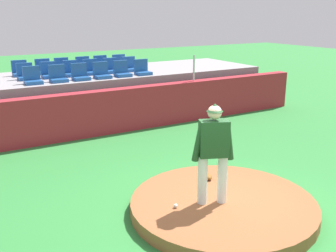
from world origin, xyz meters
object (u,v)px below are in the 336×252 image
object	(u,v)px
stadium_chair_9	(91,70)
stadium_chair_11	(130,67)
stadium_chair_1	(58,76)
stadium_chair_17	(120,64)
stadium_chair_7	(49,73)
stadium_chair_10	(111,68)
stadium_chair_2	(80,75)
stadium_chair_14	(62,68)
stadium_chair_15	(84,67)
fielding_glove	(206,176)
stadium_chair_16	(101,65)
baseball	(176,206)
stadium_chair_8	(72,71)
stadium_chair_0	(33,78)
stadium_chair_3	(102,73)
stadium_chair_4	(122,71)
stadium_chair_6	(26,74)
stadium_chair_12	(20,71)
stadium_chair_13	(43,69)
stadium_chair_5	(142,70)
pitcher	(214,147)

from	to	relation	value
stadium_chair_9	stadium_chair_11	world-z (taller)	same
stadium_chair_1	stadium_chair_17	xyz separation A→B (m)	(2.78, 1.74, 0.00)
stadium_chair_7	stadium_chair_9	bearing A→B (deg)	-179.73
stadium_chair_10	stadium_chair_11	size ratio (longest dim) A/B	1.00
stadium_chair_2	stadium_chair_14	size ratio (longest dim) A/B	1.00
stadium_chair_15	stadium_chair_17	size ratio (longest dim) A/B	1.00
fielding_glove	stadium_chair_16	world-z (taller)	stadium_chair_16
baseball	stadium_chair_8	size ratio (longest dim) A/B	0.15
stadium_chair_2	fielding_glove	bearing A→B (deg)	96.16
stadium_chair_1	stadium_chair_17	size ratio (longest dim) A/B	1.00
stadium_chair_0	stadium_chair_3	distance (m)	2.10
stadium_chair_4	stadium_chair_10	bearing A→B (deg)	-89.60
stadium_chair_7	stadium_chair_8	bearing A→B (deg)	178.83
stadium_chair_14	stadium_chair_0	bearing A→B (deg)	51.66
stadium_chair_0	stadium_chair_7	bearing A→B (deg)	-129.77
stadium_chair_9	stadium_chair_6	bearing A→B (deg)	-0.62
fielding_glove	stadium_chair_11	xyz separation A→B (m)	(1.47, 6.69, 1.35)
stadium_chair_12	stadium_chair_6	bearing A→B (deg)	89.95
stadium_chair_1	stadium_chair_16	xyz separation A→B (m)	(2.07, 1.78, 0.00)
stadium_chair_4	stadium_chair_17	bearing A→B (deg)	-111.80
stadium_chair_3	stadium_chair_16	distance (m)	1.94
stadium_chair_15	stadium_chair_16	size ratio (longest dim) A/B	1.00
stadium_chair_9	stadium_chair_16	size ratio (longest dim) A/B	1.00
stadium_chair_10	stadium_chair_13	xyz separation A→B (m)	(-2.06, 0.90, 0.00)
stadium_chair_10	stadium_chair_11	bearing A→B (deg)	-176.66
stadium_chair_6	stadium_chair_7	size ratio (longest dim) A/B	1.00
stadium_chair_2	stadium_chair_15	world-z (taller)	same
baseball	stadium_chair_1	world-z (taller)	stadium_chair_1
fielding_glove	stadium_chair_14	size ratio (longest dim) A/B	0.60
baseball	stadium_chair_13	size ratio (longest dim) A/B	0.15
stadium_chair_4	stadium_chair_9	world-z (taller)	same
stadium_chair_10	stadium_chair_6	bearing A→B (deg)	-0.80
fielding_glove	stadium_chair_2	world-z (taller)	stadium_chair_2
stadium_chair_6	stadium_chair_16	bearing A→B (deg)	-162.74
stadium_chair_14	stadium_chair_16	xyz separation A→B (m)	(1.42, 0.01, 0.00)
stadium_chair_2	stadium_chair_16	size ratio (longest dim) A/B	1.00
stadium_chair_5	stadium_chair_10	bearing A→B (deg)	-50.24
stadium_chair_4	stadium_chair_15	xyz separation A→B (m)	(-0.67, 1.78, 0.00)
stadium_chair_0	stadium_chair_17	size ratio (longest dim) A/B	1.00
stadium_chair_4	stadium_chair_15	bearing A→B (deg)	-69.25
baseball	stadium_chair_9	size ratio (longest dim) A/B	0.15
baseball	stadium_chair_16	xyz separation A→B (m)	(1.94, 8.30, 1.37)
stadium_chair_12	stadium_chair_14	bearing A→B (deg)	-178.99
stadium_chair_2	stadium_chair_6	size ratio (longest dim) A/B	1.00
pitcher	stadium_chair_4	distance (m)	6.78
stadium_chair_12	stadium_chair_15	world-z (taller)	same
stadium_chair_1	stadium_chair_16	size ratio (longest dim) A/B	1.00
fielding_glove	stadium_chair_7	bearing A→B (deg)	8.73
stadium_chair_1	stadium_chair_6	xyz separation A→B (m)	(-0.75, 0.90, 0.00)
baseball	stadium_chair_11	distance (m)	8.00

